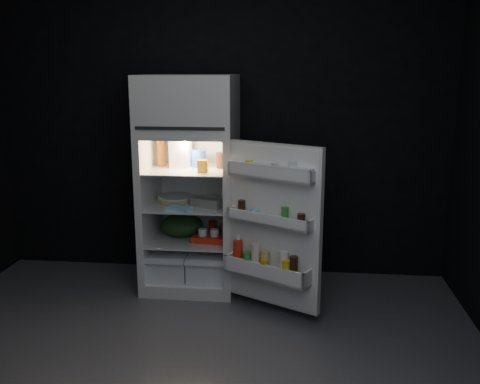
# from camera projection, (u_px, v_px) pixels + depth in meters

# --- Properties ---
(floor) EXTENTS (4.00, 3.40, 0.00)m
(floor) POSITION_uv_depth(u_px,v_px,m) (184.00, 365.00, 3.37)
(floor) COLOR #57575D
(floor) RESTS_ON ground
(wall_back) EXTENTS (4.00, 0.00, 2.70)m
(wall_back) POSITION_uv_depth(u_px,v_px,m) (221.00, 124.00, 4.71)
(wall_back) COLOR black
(wall_back) RESTS_ON ground
(wall_front) EXTENTS (4.00, 0.00, 2.70)m
(wall_front) POSITION_uv_depth(u_px,v_px,m) (39.00, 253.00, 1.42)
(wall_front) COLOR black
(wall_front) RESTS_ON ground
(refrigerator) EXTENTS (0.76, 0.71, 1.78)m
(refrigerator) POSITION_uv_depth(u_px,v_px,m) (191.00, 176.00, 4.46)
(refrigerator) COLOR silver
(refrigerator) RESTS_ON ground
(fridge_door) EXTENTS (0.72, 0.51, 1.22)m
(fridge_door) POSITION_uv_depth(u_px,v_px,m) (272.00, 228.00, 3.91)
(fridge_door) COLOR silver
(fridge_door) RESTS_ON ground
(milk_jug) EXTENTS (0.17, 0.17, 0.24)m
(milk_jug) POSITION_uv_depth(u_px,v_px,m) (181.00, 153.00, 4.42)
(milk_jug) COLOR white
(milk_jug) RESTS_ON refrigerator
(mayo_jar) EXTENTS (0.14, 0.14, 0.14)m
(mayo_jar) POSITION_uv_depth(u_px,v_px,m) (199.00, 158.00, 4.46)
(mayo_jar) COLOR #204AB1
(mayo_jar) RESTS_ON refrigerator
(jam_jar) EXTENTS (0.12, 0.12, 0.13)m
(jam_jar) POSITION_uv_depth(u_px,v_px,m) (222.00, 160.00, 4.40)
(jam_jar) COLOR black
(jam_jar) RESTS_ON refrigerator
(amber_bottle) EXTENTS (0.10, 0.10, 0.22)m
(amber_bottle) POSITION_uv_depth(u_px,v_px,m) (161.00, 153.00, 4.48)
(amber_bottle) COLOR #B2591C
(amber_bottle) RESTS_ON refrigerator
(small_carton) EXTENTS (0.08, 0.06, 0.10)m
(small_carton) POSITION_uv_depth(u_px,v_px,m) (203.00, 166.00, 4.21)
(small_carton) COLOR orange
(small_carton) RESTS_ON refrigerator
(egg_carton) EXTENTS (0.28, 0.20, 0.07)m
(egg_carton) POSITION_uv_depth(u_px,v_px,m) (207.00, 203.00, 4.35)
(egg_carton) COLOR gray
(egg_carton) RESTS_ON refrigerator
(pie) EXTENTS (0.32, 0.32, 0.04)m
(pie) POSITION_uv_depth(u_px,v_px,m) (176.00, 199.00, 4.53)
(pie) COLOR tan
(pie) RESTS_ON refrigerator
(flat_package) EXTENTS (0.22, 0.17, 0.04)m
(flat_package) POSITION_uv_depth(u_px,v_px,m) (180.00, 208.00, 4.24)
(flat_package) COLOR #8AC4D5
(flat_package) RESTS_ON refrigerator
(wrapped_pkg) EXTENTS (0.12, 0.11, 0.05)m
(wrapped_pkg) POSITION_uv_depth(u_px,v_px,m) (210.00, 198.00, 4.55)
(wrapped_pkg) COLOR beige
(wrapped_pkg) RESTS_ON refrigerator
(produce_bag) EXTENTS (0.45, 0.42, 0.20)m
(produce_bag) POSITION_uv_depth(u_px,v_px,m) (182.00, 225.00, 4.56)
(produce_bag) COLOR #193815
(produce_bag) RESTS_ON refrigerator
(yogurt_tray) EXTENTS (0.29, 0.17, 0.05)m
(yogurt_tray) POSITION_uv_depth(u_px,v_px,m) (210.00, 239.00, 4.42)
(yogurt_tray) COLOR red
(yogurt_tray) RESTS_ON refrigerator
(small_can_red) EXTENTS (0.09, 0.09, 0.09)m
(small_can_red) POSITION_uv_depth(u_px,v_px,m) (213.00, 226.00, 4.71)
(small_can_red) COLOR red
(small_can_red) RESTS_ON refrigerator
(small_can_silver) EXTENTS (0.08, 0.08, 0.09)m
(small_can_silver) POSITION_uv_depth(u_px,v_px,m) (223.00, 230.00, 4.60)
(small_can_silver) COLOR silver
(small_can_silver) RESTS_ON refrigerator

